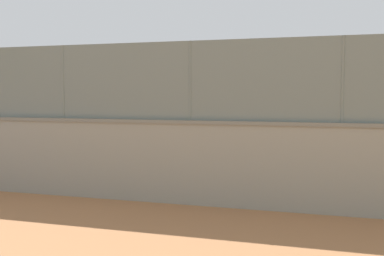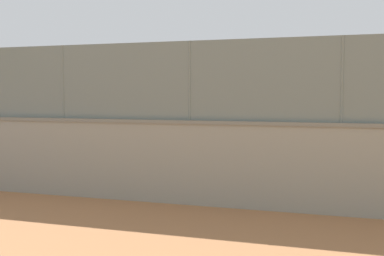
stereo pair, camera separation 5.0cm
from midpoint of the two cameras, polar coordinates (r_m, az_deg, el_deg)
ground_plane at (r=22.72m, az=1.79°, el=-2.14°), size 260.00×260.00×0.00m
perimeter_wall at (r=11.26m, az=-8.08°, el=-3.63°), size 29.25×1.30×1.86m
fence_panel_on_wall at (r=11.17m, az=-8.17°, el=5.50°), size 28.73×1.00×1.73m
player_foreground_swinging at (r=17.34m, az=-5.02°, el=-1.12°), size 1.22×0.72×1.51m
player_baseline_waiting at (r=13.34m, az=-0.42°, el=-2.26°), size 0.73×1.16×1.65m
player_near_wall_returning at (r=14.95m, az=13.33°, el=-1.76°), size 0.76×0.98×1.62m
sports_ball at (r=15.58m, az=-11.06°, el=0.19°), size 0.11×0.11×0.11m
spare_ball_by_wall at (r=12.31m, az=3.02°, el=-7.19°), size 0.08×0.08×0.08m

